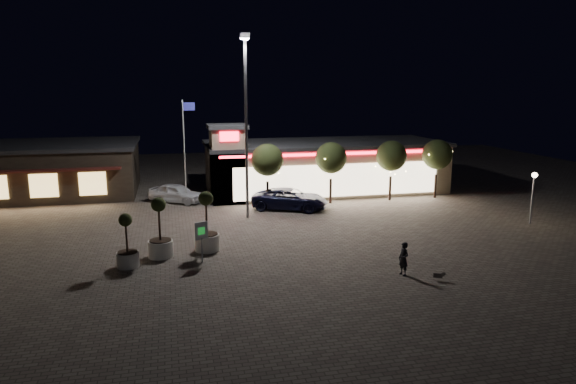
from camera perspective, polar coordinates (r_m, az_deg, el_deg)
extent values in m
plane|color=#655C52|center=(28.04, -6.06, -7.04)|extent=(90.00, 90.00, 0.00)
cube|color=gray|center=(44.92, 4.03, 2.70)|extent=(20.00, 8.00, 4.00)
cube|color=#262628|center=(44.64, 4.07, 5.43)|extent=(20.40, 8.40, 0.30)
cube|color=beige|center=(41.19, 5.68, 1.29)|extent=(17.00, 0.12, 2.60)
cube|color=red|center=(40.83, 5.76, 4.25)|extent=(19.00, 0.10, 0.18)
cube|color=gray|center=(40.39, -6.69, 2.94)|extent=(2.60, 2.60, 5.80)
cube|color=#262628|center=(40.05, -6.80, 7.25)|extent=(3.00, 3.00, 0.30)
cube|color=red|center=(38.77, -6.55, 6.15)|extent=(1.40, 0.10, 0.70)
cube|color=#382D23|center=(48.14, -26.05, 2.14)|extent=(16.00, 10.00, 4.00)
cube|color=#262628|center=(47.88, -26.28, 4.68)|extent=(16.40, 10.40, 0.30)
cube|color=#591E19|center=(42.84, -27.69, 2.04)|extent=(14.40, 0.80, 0.15)
cube|color=#FFCF72|center=(43.01, -25.50, 0.65)|extent=(2.00, 0.12, 1.80)
cube|color=#FFCF72|center=(42.39, -20.88, 0.87)|extent=(2.00, 0.12, 1.80)
cylinder|color=gray|center=(34.89, -4.66, 6.75)|extent=(0.20, 0.20, 12.00)
cube|color=gray|center=(34.92, -4.83, 16.93)|extent=(0.60, 0.40, 0.35)
cube|color=white|center=(34.91, -4.83, 16.61)|extent=(0.45, 0.30, 0.08)
cylinder|color=white|center=(39.71, -11.43, 4.24)|extent=(0.10, 0.10, 8.00)
cube|color=navy|center=(39.45, -10.97, 9.32)|extent=(0.90, 0.04, 0.60)
cylinder|color=gray|center=(37.36, 25.50, -0.86)|extent=(0.12, 0.12, 3.20)
sphere|color=#FFE5B2|center=(37.06, 25.73, 1.70)|extent=(0.36, 0.36, 0.36)
cylinder|color=#332319|center=(38.89, -2.28, -0.23)|extent=(0.20, 0.20, 1.92)
sphere|color=#2D3819|center=(38.44, -2.31, 3.58)|extent=(2.42, 2.42, 2.42)
cylinder|color=#332319|center=(40.11, 4.75, 0.10)|extent=(0.20, 0.20, 1.92)
sphere|color=#2D3819|center=(39.68, 4.81, 3.80)|extent=(2.42, 2.42, 2.42)
cylinder|color=#332319|center=(41.90, 11.27, 0.41)|extent=(0.20, 0.20, 1.92)
sphere|color=#2D3819|center=(41.48, 11.41, 3.95)|extent=(2.42, 2.42, 2.42)
cylinder|color=#332319|center=(43.69, 16.06, 0.64)|extent=(0.20, 0.20, 1.92)
sphere|color=#2D3819|center=(43.29, 16.25, 4.03)|extent=(2.42, 2.42, 2.42)
imported|color=black|center=(38.06, 0.23, -0.77)|extent=(6.16, 4.63, 1.56)
imported|color=white|center=(41.21, -12.29, -0.12)|extent=(4.67, 3.87, 1.50)
imported|color=black|center=(25.48, 12.73, -7.26)|extent=(0.52, 0.67, 1.64)
cube|color=#59514C|center=(25.38, 16.31, -8.86)|extent=(0.45, 0.33, 0.22)
sphere|color=#59514C|center=(25.37, 16.88, -8.68)|extent=(0.20, 0.20, 0.20)
cylinder|color=white|center=(28.43, -13.96, -6.13)|extent=(1.33, 1.33, 0.88)
cylinder|color=black|center=(28.29, -14.00, -5.24)|extent=(1.15, 1.15, 0.07)
cylinder|color=#332319|center=(28.02, -14.11, -3.22)|extent=(0.11, 0.11, 1.99)
sphere|color=#2D3819|center=(27.80, -14.20, -1.35)|extent=(0.77, 0.77, 0.77)
cylinder|color=white|center=(27.35, -17.36, -7.18)|extent=(1.13, 1.13, 0.75)
cylinder|color=black|center=(27.23, -17.41, -6.39)|extent=(0.98, 0.98, 0.06)
cylinder|color=#332319|center=(26.98, -17.52, -4.62)|extent=(0.09, 0.09, 1.69)
sphere|color=#2D3819|center=(26.77, -17.63, -2.97)|extent=(0.66, 0.66, 0.66)
cylinder|color=white|center=(28.99, -8.96, -5.55)|extent=(1.37, 1.37, 0.91)
cylinder|color=black|center=(28.85, -8.99, -4.64)|extent=(1.18, 1.18, 0.07)
cylinder|color=#332319|center=(28.57, -9.06, -2.61)|extent=(0.11, 0.11, 2.05)
sphere|color=#2D3819|center=(28.35, -9.12, -0.71)|extent=(0.80, 0.80, 0.80)
cylinder|color=gray|center=(27.06, -9.54, -6.38)|extent=(0.09, 0.09, 1.31)
cube|color=white|center=(26.76, -9.61, -4.27)|extent=(0.68, 0.35, 0.93)
cube|color=green|center=(26.72, -9.61, -4.29)|extent=(0.36, 0.17, 0.38)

